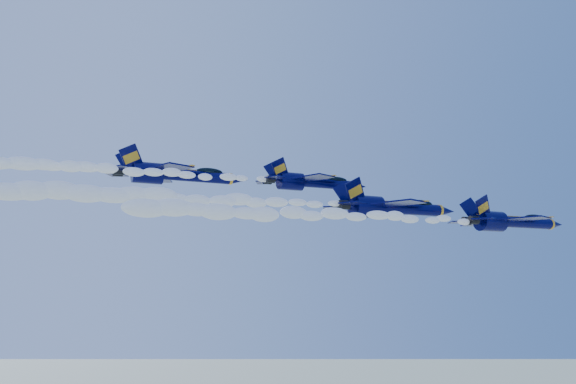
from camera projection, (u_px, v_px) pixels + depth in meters
name	position (u px, v px, depth m)	size (l,w,h in m)	color
jet_lead	(510.00, 221.00, 69.31)	(15.99, 13.12, 5.94)	#04043B
smoke_trail_jet_lead	(320.00, 215.00, 58.39)	(39.44, 1.78, 1.60)	white
jet_second	(391.00, 207.00, 74.51)	(18.90, 15.50, 7.02)	#04043B
smoke_trail_jet_second	(185.00, 198.00, 63.09)	(39.44, 2.11, 1.90)	white
jet_third	(311.00, 182.00, 79.50)	(16.16, 13.25, 6.00)	#04043B
smoke_trail_jet_third	(117.00, 170.00, 68.56)	(39.44, 1.80, 1.62)	white
jet_fourth	(175.00, 174.00, 81.57)	(19.94, 16.36, 7.41)	#04043B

